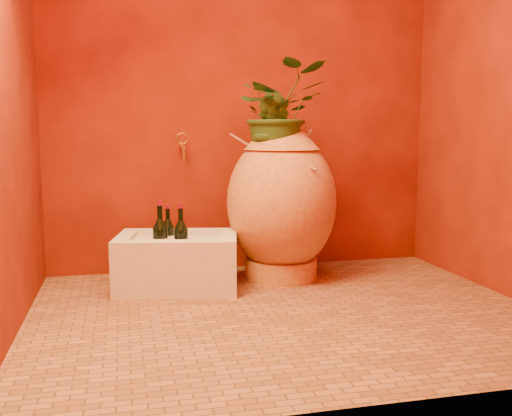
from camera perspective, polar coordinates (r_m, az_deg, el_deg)
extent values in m
plane|color=brown|center=(2.89, 3.03, -10.37)|extent=(2.50, 2.50, 0.00)
cube|color=#5A1305|center=(3.73, -1.25, 13.16)|extent=(2.50, 0.02, 2.50)
cube|color=#5A1305|center=(2.70, -24.12, 14.62)|extent=(0.02, 2.00, 2.50)
cylinder|color=#D4813C|center=(3.51, 2.53, -6.02)|extent=(0.44, 0.44, 0.12)
ellipsoid|color=#D4813C|center=(3.44, 2.57, 0.52)|extent=(0.67, 0.67, 0.83)
cone|color=#D4813C|center=(3.41, 2.61, 6.92)|extent=(0.46, 0.46, 0.12)
torus|color=#D4813C|center=(3.41, 2.62, 8.13)|extent=(0.28, 0.28, 0.05)
cylinder|color=olive|center=(3.35, 1.51, 4.91)|extent=(0.46, 0.20, 0.30)
cylinder|color=olive|center=(3.29, 2.84, 5.49)|extent=(0.29, 0.35, 0.19)
cylinder|color=olive|center=(3.37, 4.63, 5.83)|extent=(0.22, 0.29, 0.24)
cube|color=beige|center=(3.30, -7.86, -5.59)|extent=(0.75, 0.58, 0.28)
cube|color=beige|center=(3.44, -8.19, -2.38)|extent=(0.68, 0.21, 0.03)
cube|color=beige|center=(3.08, -7.58, -3.55)|extent=(0.68, 0.21, 0.03)
cube|color=beige|center=(3.25, -13.05, -3.10)|extent=(0.14, 0.29, 0.03)
cube|color=beige|center=(3.30, -2.84, -2.74)|extent=(0.14, 0.29, 0.03)
cylinder|color=black|center=(3.36, -8.76, -3.31)|extent=(0.07, 0.07, 0.17)
cone|color=black|center=(3.34, -8.80, -1.51)|extent=(0.07, 0.07, 0.05)
cylinder|color=black|center=(3.34, -8.82, -0.56)|extent=(0.02, 0.02, 0.07)
cylinder|color=maroon|center=(3.33, -8.84, 0.15)|extent=(0.03, 0.03, 0.02)
cylinder|color=silver|center=(3.36, -8.76, -3.31)|extent=(0.07, 0.07, 0.07)
cylinder|color=black|center=(3.18, -9.53, -3.73)|extent=(0.08, 0.08, 0.19)
cone|color=black|center=(3.16, -9.58, -1.53)|extent=(0.08, 0.08, 0.05)
cylinder|color=black|center=(3.15, -9.60, -0.37)|extent=(0.03, 0.03, 0.08)
cylinder|color=maroon|center=(3.14, -9.62, 0.50)|extent=(0.03, 0.03, 0.03)
cylinder|color=silver|center=(3.18, -9.53, -3.73)|extent=(0.08, 0.08, 0.09)
cylinder|color=black|center=(3.19, -7.49, -3.75)|extent=(0.08, 0.08, 0.18)
cone|color=black|center=(3.17, -7.53, -1.69)|extent=(0.08, 0.08, 0.05)
cylinder|color=black|center=(3.16, -7.55, -0.60)|extent=(0.03, 0.03, 0.07)
cylinder|color=maroon|center=(3.16, -7.56, 0.22)|extent=(0.03, 0.03, 0.03)
cylinder|color=silver|center=(3.19, -7.49, -3.75)|extent=(0.08, 0.08, 0.08)
cylinder|color=#AC7E27|center=(3.58, -7.39, 6.02)|extent=(0.03, 0.15, 0.03)
cylinder|color=#AC7E27|center=(3.50, -7.25, 5.27)|extent=(0.02, 0.02, 0.09)
torus|color=#AC7E27|center=(3.58, -7.41, 6.89)|extent=(0.08, 0.01, 0.08)
cylinder|color=#AC7E27|center=(3.58, -7.40, 6.45)|extent=(0.01, 0.01, 0.05)
imported|color=#244317|center=(3.41, 2.32, 9.56)|extent=(0.57, 0.50, 0.58)
imported|color=#244317|center=(3.32, 1.53, 7.86)|extent=(0.28, 0.28, 0.40)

